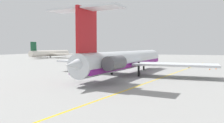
# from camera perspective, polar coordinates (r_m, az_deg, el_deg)

# --- Properties ---
(ground) EXTENTS (291.38, 291.38, 0.00)m
(ground) POSITION_cam_1_polar(r_m,az_deg,el_deg) (57.51, 13.44, -3.42)
(ground) COLOR gray
(main_jetliner) EXTENTS (47.96, 42.54, 13.99)m
(main_jetliner) POSITION_cam_1_polar(r_m,az_deg,el_deg) (55.52, 3.29, 0.38)
(main_jetliner) COLOR silver
(main_jetliner) RESTS_ON ground
(airliner_far_right) EXTENTS (32.60, 32.45, 9.77)m
(airliner_far_right) POSITION_cam_1_polar(r_m,az_deg,el_deg) (147.72, -15.08, 2.04)
(airliner_far_right) COLOR silver
(airliner_far_right) RESTS_ON ground
(ground_crew_near_tail) EXTENTS (0.36, 0.32, 1.77)m
(ground_crew_near_tail) POSITION_cam_1_polar(r_m,az_deg,el_deg) (78.09, 18.86, -0.81)
(ground_crew_near_tail) COLOR black
(ground_crew_near_tail) RESTS_ON ground
(safety_cone_nose) EXTENTS (0.40, 0.40, 0.55)m
(safety_cone_nose) POSITION_cam_1_polar(r_m,az_deg,el_deg) (78.25, 24.77, -1.57)
(safety_cone_nose) COLOR #EA590F
(safety_cone_nose) RESTS_ON ground
(safety_cone_wingtip) EXTENTS (0.40, 0.40, 0.55)m
(safety_cone_wingtip) POSITION_cam_1_polar(r_m,az_deg,el_deg) (75.10, 23.47, -1.74)
(safety_cone_wingtip) COLOR #EA590F
(safety_cone_wingtip) RESTS_ON ground
(taxiway_centreline) EXTENTS (103.14, 24.29, 0.01)m
(taxiway_centreline) POSITION_cam_1_polar(r_m,az_deg,el_deg) (55.54, 13.27, -3.67)
(taxiway_centreline) COLOR gold
(taxiway_centreline) RESTS_ON ground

